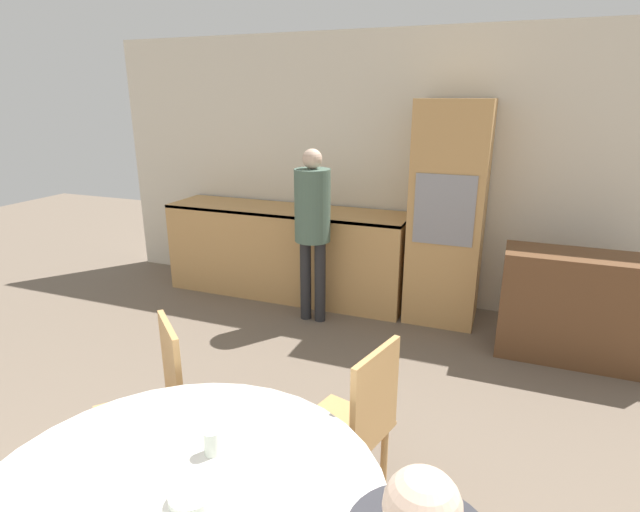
% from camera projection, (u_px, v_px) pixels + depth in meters
% --- Properties ---
extents(wall_back, '(6.31, 0.05, 2.60)m').
position_uv_depth(wall_back, '(397.00, 172.00, 4.87)').
color(wall_back, silver).
rests_on(wall_back, ground_plane).
extents(kitchen_counter, '(2.50, 0.60, 0.92)m').
position_uv_depth(kitchen_counter, '(286.00, 251.00, 5.17)').
color(kitchen_counter, tan).
rests_on(kitchen_counter, ground_plane).
extents(oven_unit, '(0.63, 0.59, 1.99)m').
position_uv_depth(oven_unit, '(448.00, 214.00, 4.47)').
color(oven_unit, tan).
rests_on(oven_unit, ground_plane).
extents(sideboard, '(1.17, 0.45, 0.87)m').
position_uv_depth(sideboard, '(580.00, 308.00, 3.88)').
color(sideboard, brown).
rests_on(sideboard, ground_plane).
extents(chair_far_left, '(0.56, 0.56, 0.93)m').
position_uv_depth(chair_far_left, '(156.00, 401.00, 2.54)').
color(chair_far_left, tan).
rests_on(chair_far_left, ground_plane).
extents(chair_far_right, '(0.49, 0.49, 0.93)m').
position_uv_depth(chair_far_right, '(357.00, 422.00, 2.37)').
color(chair_far_right, tan).
rests_on(chair_far_right, ground_plane).
extents(person_standing, '(0.32, 0.32, 1.58)m').
position_uv_depth(person_standing, '(313.00, 217.00, 4.41)').
color(person_standing, '#262628').
rests_on(person_standing, ground_plane).
extents(cup, '(0.06, 0.06, 0.09)m').
position_uv_depth(cup, '(212.00, 442.00, 1.82)').
color(cup, silver).
rests_on(cup, dining_table).
extents(bowl_centre, '(0.14, 0.14, 0.04)m').
position_uv_depth(bowl_centre, '(191.00, 498.00, 1.61)').
color(bowl_centre, silver).
rests_on(bowl_centre, dining_table).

